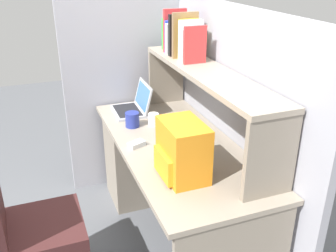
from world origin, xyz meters
name	(u,v)px	position (x,y,z in m)	size (l,w,h in m)	color
ground_plane	(175,234)	(0.00, 0.00, 0.00)	(8.00, 8.00, 0.00)	#595B60
desk	(156,159)	(-0.39, 0.00, 0.40)	(1.60, 0.70, 0.73)	gray
cubicle_partition_rear	(229,127)	(0.00, 0.38, 0.78)	(1.84, 0.05, 1.55)	#9E9EA8
cubicle_partition_left	(131,94)	(-0.85, -0.05, 0.78)	(0.05, 1.06, 1.55)	#9E9EA8
overhead_hutch	(206,85)	(0.00, 0.20, 1.08)	(1.44, 0.28, 0.45)	gray
reference_books_on_shelf	(182,37)	(-0.38, 0.20, 1.30)	(0.47, 0.18, 0.30)	green
laptop	(134,106)	(-0.58, -0.10, 0.78)	(0.32, 0.27, 0.22)	#B7BABF
backpack	(182,151)	(0.38, -0.12, 0.88)	(0.30, 0.22, 0.30)	orange
computer_mouse	(137,144)	(-0.03, -0.25, 0.75)	(0.06, 0.10, 0.03)	silver
paper_cup	(153,119)	(-0.30, -0.04, 0.77)	(0.08, 0.08, 0.09)	white
tissue_box	(175,141)	(0.08, -0.03, 0.78)	(0.22, 0.12, 0.10)	teal
snack_canister	(132,120)	(-0.33, -0.19, 0.78)	(0.10, 0.10, 0.10)	navy
office_chair	(33,240)	(0.21, -0.92, 0.39)	(0.52, 0.52, 0.93)	black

